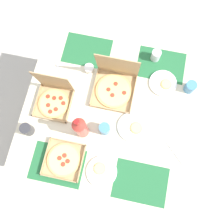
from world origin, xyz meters
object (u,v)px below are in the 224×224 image
cup_red (190,87)px  condiment_bowl (89,69)px  cup_clear_right (156,55)px  cup_dark (105,129)px  pizza_box_center (115,85)px  plate_middle (102,171)px  soda_bottle (81,128)px  pizza_box_edge_far (64,160)px  pizza_box_corner_right (54,99)px  plate_near_right (163,83)px  cup_clear_left (27,129)px  plate_far_left (133,127)px

cup_red → condiment_bowl: bearing=-180.0°
cup_clear_right → cup_dark: (-0.26, -0.62, 0.00)m
pizza_box_center → plate_middle: size_ratio=1.60×
soda_bottle → pizza_box_edge_far: bearing=-109.6°
pizza_box_corner_right → cup_clear_right: (0.66, 0.48, 0.00)m
cup_dark → pizza_box_edge_far: bearing=-131.4°
pizza_box_edge_far → plate_middle: bearing=-4.6°
plate_near_right → condiment_bowl: 0.56m
plate_middle → cup_clear_left: size_ratio=2.10×
pizza_box_center → pizza_box_edge_far: bearing=-111.5°
pizza_box_center → cup_clear_right: pizza_box_center is taller
cup_clear_left → cup_dark: size_ratio=0.97×
plate_far_left → cup_dark: 0.20m
plate_middle → plate_far_left: (0.15, 0.34, 0.00)m
soda_bottle → cup_clear_left: soda_bottle is taller
cup_dark → pizza_box_center: bearing=89.6°
pizza_box_corner_right → cup_dark: bearing=-19.2°
plate_far_left → condiment_bowl: size_ratio=2.96×
cup_red → cup_clear_left: size_ratio=0.87×
pizza_box_edge_far → plate_middle: (0.27, -0.02, -0.00)m
pizza_box_corner_right → plate_middle: pizza_box_corner_right is taller
plate_far_left → cup_clear_left: (-0.71, -0.17, 0.04)m
condiment_bowl → soda_bottle: bearing=-82.5°
cup_clear_right → condiment_bowl: size_ratio=1.29×
pizza_box_center → cup_dark: pizza_box_center is taller
cup_clear_left → condiment_bowl: size_ratio=1.36×
plate_middle → cup_dark: size_ratio=2.03×
pizza_box_center → pizza_box_corner_right: bearing=-155.4°
soda_bottle → cup_clear_right: bearing=58.5°
pizza_box_center → condiment_bowl: size_ratio=4.59×
cup_clear_right → cup_clear_left: cup_clear_left is taller
pizza_box_edge_far → plate_near_right: size_ratio=1.26×
soda_bottle → pizza_box_corner_right: bearing=144.6°
pizza_box_center → plate_middle: (0.04, -0.61, -0.04)m
pizza_box_center → cup_dark: size_ratio=3.25×
cup_red → pizza_box_edge_far: bearing=-138.1°
plate_near_right → plate_far_left: 0.40m
pizza_box_center → pizza_box_edge_far: (-0.23, -0.58, -0.04)m
cup_clear_left → plate_far_left: bearing=13.8°
cup_clear_left → cup_dark: cup_dark is taller
soda_bottle → cup_red: soda_bottle is taller
soda_bottle → cup_clear_left: bearing=-168.7°
cup_clear_right → pizza_box_center: bearing=-130.4°
pizza_box_corner_right → condiment_bowl: bearing=56.7°
pizza_box_center → pizza_box_edge_far: 0.63m
soda_bottle → plate_far_left: bearing=16.4°
plate_middle → cup_dark: cup_dark is taller
pizza_box_center → cup_clear_right: (0.25, 0.30, -0.00)m
pizza_box_center → plate_far_left: pizza_box_center is taller
plate_near_right → plate_middle: size_ratio=0.99×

